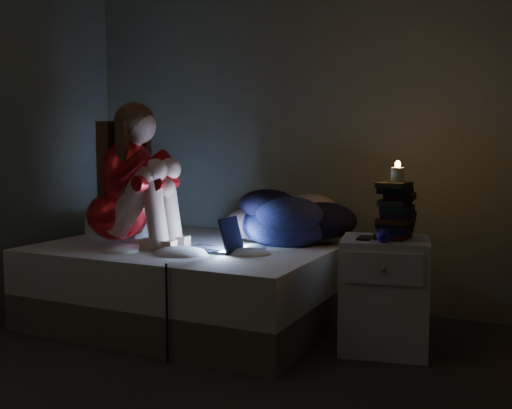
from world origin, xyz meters
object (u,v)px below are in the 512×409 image
Objects in this scene: laptop at (212,233)px; nightstand at (384,294)px; woman at (117,174)px; candle at (397,180)px; bed at (191,282)px; phone at (364,237)px.

laptop is 1.09m from nightstand.
nightstand is (1.03, 0.15, -0.30)m from laptop.
woman is 2.90× the size of laptop.
candle is at bearing 2.63° from woman.
bed is 5.83× the size of laptop.
woman is 1.76m from candle.
woman is 0.75m from laptop.
woman is 1.63m from phone.
phone is at bearing -169.67° from nightstand.
candle reaches higher than phone.
candle reaches higher than nightstand.
bed is 2.01× the size of woman.
woman reaches higher than laptop.
phone is at bearing -2.72° from bed.
woman is 1.45× the size of nightstand.
woman is at bearing -174.44° from laptop.
laptop is 3.96× the size of candle.
nightstand is 0.65m from candle.
phone is at bearing -158.49° from candle.
bed is 1.52m from candle.
bed is at bearing -175.50° from phone.
laptop is (0.25, -0.16, 0.37)m from bed.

